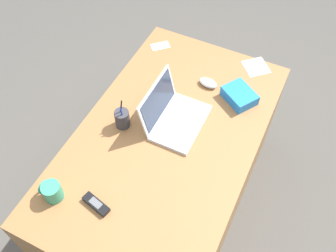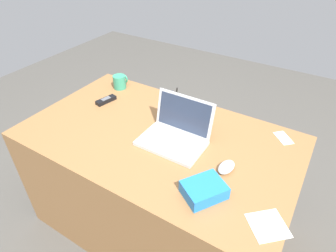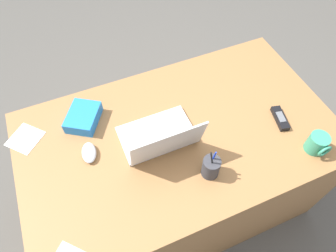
{
  "view_description": "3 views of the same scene",
  "coord_description": "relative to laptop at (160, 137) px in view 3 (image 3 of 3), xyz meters",
  "views": [
    {
      "loc": [
        -0.97,
        -0.48,
        2.29
      ],
      "look_at": [
        0.01,
        -0.0,
        0.83
      ],
      "focal_mm": 40.09,
      "sensor_mm": 36.0,
      "label": 1
    },
    {
      "loc": [
        0.69,
        -1.01,
        1.7
      ],
      "look_at": [
        0.05,
        0.02,
        0.82
      ],
      "focal_mm": 30.57,
      "sensor_mm": 36.0,
      "label": 2
    },
    {
      "loc": [
        0.35,
        0.69,
        1.91
      ],
      "look_at": [
        0.06,
        -0.01,
        0.82
      ],
      "focal_mm": 32.03,
      "sensor_mm": 36.0,
      "label": 3
    }
  ],
  "objects": [
    {
      "name": "computer_mouse",
      "position": [
        0.31,
        -0.06,
        -0.03
      ],
      "size": [
        0.08,
        0.11,
        0.03
      ],
      "primitive_type": "ellipsoid",
      "rotation": [
        0.0,
        0.0,
        -0.14
      ],
      "color": "silver",
      "rests_on": "desk"
    },
    {
      "name": "coffee_mug_white",
      "position": [
        -0.62,
        0.3,
        0.0
      ],
      "size": [
        0.08,
        0.1,
        0.09
      ],
      "color": "#338C6B",
      "rests_on": "desk"
    },
    {
      "name": "snack_bag",
      "position": [
        0.29,
        -0.25,
        -0.01
      ],
      "size": [
        0.2,
        0.22,
        0.06
      ],
      "primitive_type": "cube",
      "rotation": [
        0.0,
        0.0,
        -0.58
      ],
      "color": "blue",
      "rests_on": "desk"
    },
    {
      "name": "ground_plane",
      "position": [
        -0.1,
        -0.01,
        -0.79
      ],
      "size": [
        6.0,
        6.0,
        0.0
      ],
      "primitive_type": "plane",
      "color": "#4C4944"
    },
    {
      "name": "pen_holder",
      "position": [
        -0.14,
        0.22,
        0.01
      ],
      "size": [
        0.07,
        0.07,
        0.18
      ],
      "color": "#333338",
      "rests_on": "desk"
    },
    {
      "name": "cordless_phone",
      "position": [
        -0.57,
        0.11,
        -0.03
      ],
      "size": [
        0.07,
        0.14,
        0.03
      ],
      "color": "black",
      "rests_on": "desk"
    },
    {
      "name": "paper_note_left",
      "position": [
        0.56,
        -0.26,
        -0.04
      ],
      "size": [
        0.19,
        0.19,
        0.0
      ],
      "primitive_type": "cube",
      "rotation": [
        0.0,
        0.0,
        0.75
      ],
      "color": "white",
      "rests_on": "desk"
    },
    {
      "name": "laptop",
      "position": [
        0.0,
        0.0,
        0.0
      ],
      "size": [
        0.33,
        0.26,
        0.22
      ],
      "color": "silver",
      "rests_on": "desk"
    },
    {
      "name": "desk",
      "position": [
        -0.1,
        -0.01,
        -0.42
      ],
      "size": [
        1.48,
        0.87,
        0.75
      ],
      "primitive_type": "cube",
      "color": "olive",
      "rests_on": "ground"
    }
  ]
}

